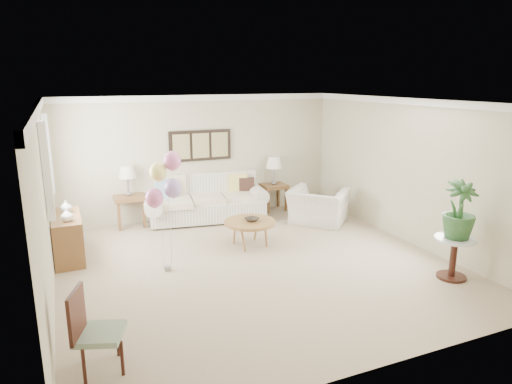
% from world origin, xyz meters
% --- Properties ---
extents(ground_plane, '(6.00, 6.00, 0.00)m').
position_xyz_m(ground_plane, '(0.00, 0.00, 0.00)').
color(ground_plane, tan).
extents(room_shell, '(6.04, 6.04, 2.60)m').
position_xyz_m(room_shell, '(-0.11, 0.09, 1.63)').
color(room_shell, beige).
rests_on(room_shell, ground).
extents(wall_art_triptych, '(1.35, 0.06, 0.65)m').
position_xyz_m(wall_art_triptych, '(0.00, 2.96, 1.55)').
color(wall_art_triptych, black).
rests_on(wall_art_triptych, ground).
extents(sofa, '(2.76, 1.31, 0.97)m').
position_xyz_m(sofa, '(0.00, 2.69, 0.38)').
color(sofa, '#F0E5CE').
rests_on(sofa, ground).
extents(end_table_left, '(0.60, 0.55, 0.65)m').
position_xyz_m(end_table_left, '(-1.56, 2.83, 0.55)').
color(end_table_left, brown).
rests_on(end_table_left, ground).
extents(end_table_right, '(0.55, 0.50, 0.60)m').
position_xyz_m(end_table_right, '(1.63, 2.77, 0.50)').
color(end_table_right, brown).
rests_on(end_table_right, ground).
extents(lamp_left, '(0.34, 0.34, 0.60)m').
position_xyz_m(lamp_left, '(-1.56, 2.83, 1.11)').
color(lamp_left, gray).
rests_on(lamp_left, end_table_left).
extents(lamp_right, '(0.36, 0.36, 0.63)m').
position_xyz_m(lamp_right, '(1.63, 2.77, 1.08)').
color(lamp_right, gray).
rests_on(lamp_right, end_table_right).
extents(coffee_table, '(0.92, 0.92, 0.46)m').
position_xyz_m(coffee_table, '(0.25, 0.84, 0.43)').
color(coffee_table, brown).
rests_on(coffee_table, ground).
extents(decor_bowl, '(0.32, 0.32, 0.06)m').
position_xyz_m(decor_bowl, '(0.27, 0.82, 0.49)').
color(decor_bowl, black).
rests_on(decor_bowl, coffee_table).
extents(armchair, '(1.47, 1.48, 0.72)m').
position_xyz_m(armchair, '(2.04, 1.50, 0.36)').
color(armchair, '#F0E5CE').
rests_on(armchair, ground).
extents(side_table, '(0.59, 0.59, 0.64)m').
position_xyz_m(side_table, '(2.51, -1.63, 0.48)').
color(side_table, silver).
rests_on(side_table, ground).
extents(potted_plant, '(0.58, 0.58, 0.86)m').
position_xyz_m(potted_plant, '(2.52, -1.64, 1.07)').
color(potted_plant, '#265128').
rests_on(potted_plant, side_table).
extents(accent_chair, '(0.58, 0.58, 0.93)m').
position_xyz_m(accent_chair, '(-2.61, -1.88, 0.48)').
color(accent_chair, gray).
rests_on(accent_chair, ground).
extents(credenza, '(0.46, 1.20, 0.74)m').
position_xyz_m(credenza, '(-2.76, 1.50, 0.37)').
color(credenza, brown).
rests_on(credenza, ground).
extents(vase_white, '(0.21, 0.21, 0.20)m').
position_xyz_m(vase_white, '(-2.74, 1.18, 0.84)').
color(vase_white, silver).
rests_on(vase_white, credenza).
extents(vase_sage, '(0.20, 0.20, 0.20)m').
position_xyz_m(vase_sage, '(-2.74, 1.72, 0.84)').
color(vase_sage, '#B0B2AE').
rests_on(vase_sage, credenza).
extents(balloon_cluster, '(0.59, 0.45, 1.87)m').
position_xyz_m(balloon_cluster, '(-1.34, 0.37, 1.44)').
color(balloon_cluster, gray).
rests_on(balloon_cluster, ground).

